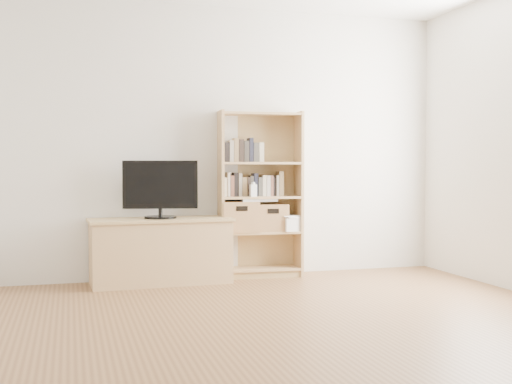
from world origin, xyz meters
name	(u,v)px	position (x,y,z in m)	size (l,w,h in m)	color
floor	(313,344)	(0.00, 0.00, 0.00)	(4.50, 5.00, 0.01)	brown
back_wall	(219,142)	(0.00, 2.50, 1.30)	(4.50, 0.02, 2.60)	silver
tv_stand	(161,252)	(-0.60, 2.27, 0.29)	(1.24, 0.47, 0.57)	tan
bookshelf	(260,194)	(0.37, 2.36, 0.80)	(0.80, 0.28, 1.60)	tan
television	(160,189)	(-0.60, 2.27, 0.86)	(0.67, 0.05, 0.53)	black
books_row_mid	(260,186)	(0.37, 2.38, 0.88)	(0.74, 0.14, 0.20)	beige
books_row_upper	(242,153)	(0.19, 2.39, 1.20)	(0.34, 0.13, 0.18)	beige
baby_monitor	(253,191)	(0.28, 2.28, 0.84)	(0.06, 0.04, 0.12)	white
basket_left	(239,216)	(0.16, 2.37, 0.59)	(0.35, 0.29, 0.29)	#A9704C
basket_right	(270,217)	(0.47, 2.35, 0.57)	(0.31, 0.26, 0.26)	#A9704C
laptop	(257,200)	(0.34, 2.35, 0.75)	(0.34, 0.24, 0.03)	silver
magazine_stack	(288,224)	(0.64, 2.34, 0.51)	(0.19, 0.28, 0.13)	silver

